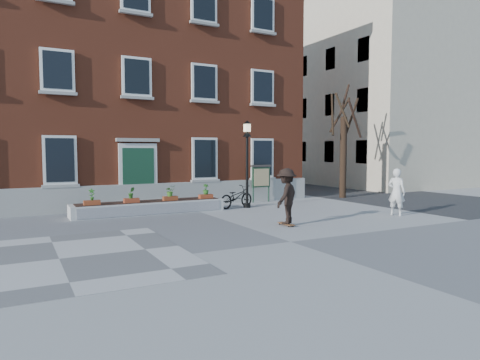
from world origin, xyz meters
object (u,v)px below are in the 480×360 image
bystander (397,192)px  skateboarder (286,196)px  bicycle (236,197)px  lamp_post (247,152)px  parked_car (275,175)px  notice_board (261,177)px

bystander → skateboarder: 5.18m
bicycle → lamp_post: lamp_post is taller
bicycle → parked_car: 13.19m
notice_board → lamp_post: bearing=-137.7°
skateboarder → parked_car: bearing=58.5°
parked_car → lamp_post: lamp_post is taller
bicycle → parked_car: bearing=-56.4°
parked_car → notice_board: (-6.47, -8.73, 0.54)m
parked_car → skateboarder: size_ratio=2.21×
bystander → parked_car: bearing=-36.8°
bicycle → skateboarder: 4.91m
bicycle → skateboarder: bearing=157.2°
lamp_post → bystander: bearing=-49.5°
bystander → skateboarder: size_ratio=0.95×
bicycle → lamp_post: (0.47, -0.15, 2.04)m
bystander → skateboarder: (-5.18, 0.14, 0.08)m
lamp_post → notice_board: lamp_post is taller
skateboarder → bicycle: bearing=83.2°
parked_car → lamp_post: size_ratio=1.11×
parked_car → skateboarder: 17.47m
bicycle → bystander: bearing=-153.3°
bicycle → notice_board: size_ratio=1.02×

